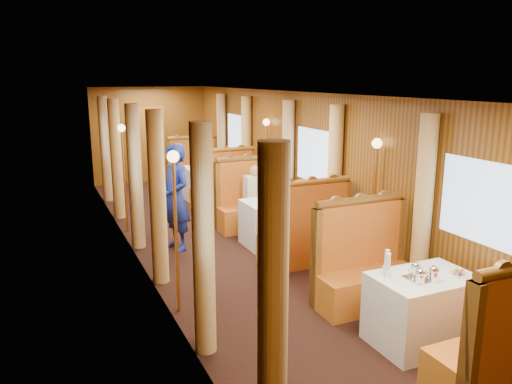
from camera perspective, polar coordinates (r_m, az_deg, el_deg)
floor at (r=8.18m, az=-2.56°, el=-6.63°), size 3.00×12.00×0.01m
ceiling at (r=7.71m, az=-2.75°, el=11.15°), size 3.00×12.00×0.01m
wall_far at (r=13.56m, az=-12.01°, el=6.39°), size 3.00×0.01×2.50m
wall_left at (r=7.45m, az=-13.46°, el=1.04°), size 0.01×12.00×2.50m
wall_right at (r=8.50m, az=6.81°, el=2.77°), size 0.01×12.00×2.50m
doorway_far at (r=13.56m, az=-11.93°, el=5.33°), size 0.80×0.04×2.00m
table_near at (r=5.64m, az=18.50°, el=-12.63°), size 1.05×0.72×0.75m
banquette_near_fwd at (r=5.01m, az=26.63°, el=-16.15°), size 1.30×0.55×1.34m
banquette_near_aft at (r=6.33m, az=12.31°, el=-8.87°), size 1.30×0.55×1.34m
table_mid at (r=8.35m, az=2.21°, el=-3.51°), size 1.05×0.72×0.75m
banquette_mid_fwd at (r=7.49m, az=5.66°, el=-5.16°), size 1.30×0.55×1.34m
banquette_mid_aft at (r=9.23m, az=-0.56°, el=-1.58°), size 1.30×0.55×1.34m
table_far at (r=11.50m, az=-5.50°, el=1.05°), size 1.05×0.72×0.75m
banquette_far_fwd at (r=10.56m, az=-3.74°, el=0.27°), size 1.30×0.55×1.34m
banquette_far_aft at (r=12.44m, az=-7.00°, el=2.15°), size 1.30×0.55×1.34m
tea_tray at (r=5.41m, az=18.47°, el=-9.31°), size 0.35×0.27×0.01m
teapot_left at (r=5.25m, az=18.22°, el=-9.34°), size 0.18×0.15×0.13m
teapot_right at (r=5.34m, az=19.62°, el=-9.02°), size 0.20×0.17×0.13m
teapot_back at (r=5.41m, az=17.75°, el=-8.63°), size 0.17×0.14×0.13m
fruit_plate at (r=5.62m, az=22.11°, el=-8.64°), size 0.21×0.21×0.05m
cup_inboard at (r=5.29m, az=14.81°, el=-8.42°), size 0.08×0.08×0.26m
cup_outboard at (r=5.40m, az=14.70°, el=-8.00°), size 0.08×0.08×0.26m
rose_vase_mid at (r=8.22m, az=2.24°, el=0.20°), size 0.06×0.06×0.36m
rose_vase_far at (r=11.43m, az=-5.62°, el=3.79°), size 0.06×0.06×0.36m
window_left_near at (r=4.12m, az=-4.14°, el=-5.44°), size 0.01×1.20×0.90m
curtain_left_near_a at (r=3.59m, az=1.92°, el=-13.02°), size 0.22×0.22×2.35m
curtain_left_near_b at (r=4.94m, az=-6.04°, el=-5.67°), size 0.22×0.22×2.35m
window_right_near at (r=5.80m, az=24.65°, el=-1.16°), size 0.01×1.20×0.90m
curtain_right_near_b at (r=6.31m, az=18.52°, el=-2.13°), size 0.22×0.22×2.35m
window_left_mid at (r=7.41m, az=-13.43°, el=2.56°), size 0.01×1.20×0.90m
curtain_left_mid_a at (r=6.74m, az=-11.17°, el=-0.75°), size 0.22×0.22×2.35m
curtain_left_mid_b at (r=8.24m, az=-13.63°, el=1.63°), size 0.22×0.22×2.35m
window_right_mid at (r=8.46m, az=6.76°, el=4.09°), size 0.01×1.20×0.90m
curtain_right_mid_a at (r=7.80m, az=8.96°, el=1.22°), size 0.22×0.22×2.35m
curtain_right_mid_b at (r=9.13m, az=3.65°, el=3.06°), size 0.22×0.22×2.35m
window_left_far at (r=10.84m, az=-16.94°, el=5.57°), size 0.01×1.20×0.90m
curtain_left_far_a at (r=10.12m, az=-15.68°, el=3.59°), size 0.22×0.22×2.35m
curtain_left_far_b at (r=11.65m, az=-16.84°, el=4.70°), size 0.22×0.22×2.35m
window_right_far at (r=11.58m, az=-2.14°, el=6.57°), size 0.01×1.20×0.90m
curtain_right_far_a at (r=10.86m, az=-1.10°, el=4.69°), size 0.22×0.22×2.35m
curtain_right_far_b at (r=12.30m, az=-3.95°, el=5.64°), size 0.22×0.22×2.35m
sconce_left_fore at (r=5.77m, az=-9.28°, el=-0.85°), size 0.14×0.14×1.95m
sconce_right_fore at (r=7.00m, az=13.45°, el=1.40°), size 0.14×0.14×1.95m
sconce_left_aft at (r=9.14m, az=-14.96°, el=3.99°), size 0.14×0.14×1.95m
sconce_right_aft at (r=9.96m, az=1.18°, el=5.14°), size 0.14×0.14×1.95m
steward at (r=8.09m, az=-9.17°, el=-0.62°), size 0.56×0.71×1.73m
passenger at (r=8.95m, az=0.01°, el=0.06°), size 0.40×0.44×0.76m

